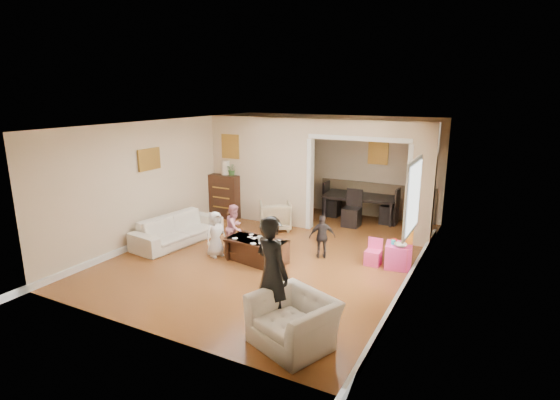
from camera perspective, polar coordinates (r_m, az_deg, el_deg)
The scene contains 27 objects.
floor at distance 8.92m, azimuth -0.60°, elevation -6.83°, with size 7.00×7.00×0.00m, color #9E5928.
partition_left at distance 10.74m, azimuth -2.52°, elevation 3.98°, with size 2.75×0.18×2.60m, color #CCB495.
partition_right at distance 9.44m, azimuth 18.13°, elevation 1.86°, with size 0.55×0.18×2.60m, color #CCB495.
partition_header at distance 9.60m, azimuth 10.46°, elevation 9.32°, with size 2.22×0.18×0.35m, color #CCB495.
window_pane at distance 7.23m, azimuth 17.19°, elevation 0.35°, with size 0.03×0.95×1.10m, color white.
framed_art_partition at distance 11.01m, azimuth -6.55°, elevation 7.04°, with size 0.45×0.03×0.55m, color brown.
framed_art_sofa_wall at distance 9.58m, azimuth -16.88°, elevation 5.17°, with size 0.03×0.55×0.40m, color brown.
framed_art_alcove at distance 11.24m, azimuth 12.84°, elevation 6.16°, with size 0.45×0.03×0.55m, color brown.
sofa at distance 9.60m, azimuth -13.34°, elevation -3.81°, with size 2.03×0.79×0.59m, color #F1E3D0.
armchair_back at distance 10.25m, azimuth -0.63°, elevation -2.07°, with size 0.71×0.73×0.66m, color tan.
armchair_front at distance 5.76m, azimuth 1.77°, elevation -15.73°, with size 1.00×0.87×0.65m, color #F1E3D0.
dresser at distance 11.30m, azimuth -7.09°, elevation 0.56°, with size 0.82×0.46×1.12m, color #331B0F.
table_lamp at distance 11.15m, azimuth -7.21°, elevation 4.27°, with size 0.22×0.22×0.36m, color beige.
potted_plant at distance 11.05m, azimuth -6.35°, elevation 4.04°, with size 0.27×0.23×0.30m, color #3D6A2F.
coffee_table at distance 8.39m, azimuth -3.10°, elevation -6.65°, with size 1.16×0.58×0.44m, color #3C1B13.
coffee_cup at distance 8.21m, azimuth -2.70°, elevation -5.13°, with size 0.11×0.11×0.10m, color beige.
play_table at distance 8.39m, azimuth 15.36°, elevation -7.11°, with size 0.47×0.47×0.45m, color #F13FA7.
cereal_box at distance 8.33m, azimuth 16.49°, elevation -4.58°, with size 0.20×0.07×0.30m, color yellow.
cyan_cup at distance 8.27m, azimuth 14.73°, elevation -5.41°, with size 0.08×0.08×0.08m, color #28C7C8.
toy_block at distance 8.44m, azimuth 14.86°, elevation -5.13°, with size 0.08×0.06×0.05m, color red.
play_bowl at distance 8.18m, azimuth 15.63°, elevation -5.77°, with size 0.23×0.23×0.06m, color silver.
dining_table at distance 11.20m, azimuth 10.48°, elevation -0.97°, with size 1.81×1.01×0.64m, color black.
adult_person at distance 5.92m, azimuth -1.07°, elevation -9.62°, with size 0.59×0.39×1.62m, color black.
child_kneel_a at distance 8.64m, azimuth -8.49°, elevation -4.47°, with size 0.45×0.29×0.92m, color white.
child_kneel_b at distance 8.90m, azimuth -6.01°, elevation -3.64°, with size 0.47×0.37×0.97m, color pink.
child_toddler at distance 8.51m, azimuth 5.60°, elevation -4.82°, with size 0.51×0.21×0.88m, color black.
craft_papers at distance 8.30m, azimuth -2.94°, elevation -5.26°, with size 0.96×0.56×0.00m.
Camera 1 is at (3.96, -7.33, 3.19)m, focal length 27.70 mm.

